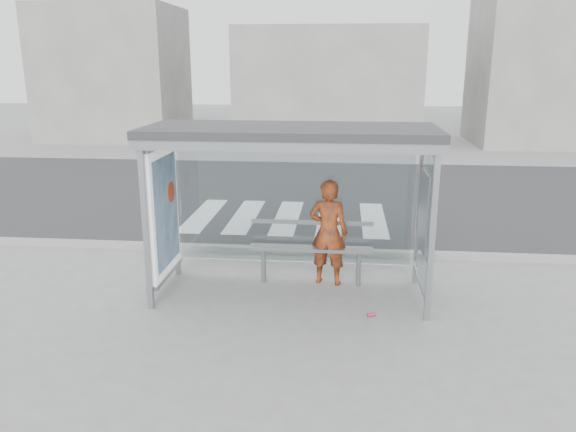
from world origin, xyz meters
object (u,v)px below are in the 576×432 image
object	(u,v)px
soda_can	(371,315)
bench	(311,248)
bus_shelter	(266,169)
person	(328,232)

from	to	relation	value
soda_can	bench	bearing A→B (deg)	128.70
bus_shelter	person	bearing A→B (deg)	27.51
bus_shelter	soda_can	distance (m)	2.63
person	bench	world-z (taller)	person
bus_shelter	bench	world-z (taller)	bus_shelter
bus_shelter	person	world-z (taller)	bus_shelter
person	soda_can	xyz separation A→B (m)	(0.66, -1.22, -0.84)
bench	bus_shelter	bearing A→B (deg)	-146.70
bus_shelter	soda_can	size ratio (longest dim) A/B	36.37
bus_shelter	soda_can	bearing A→B (deg)	-24.70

